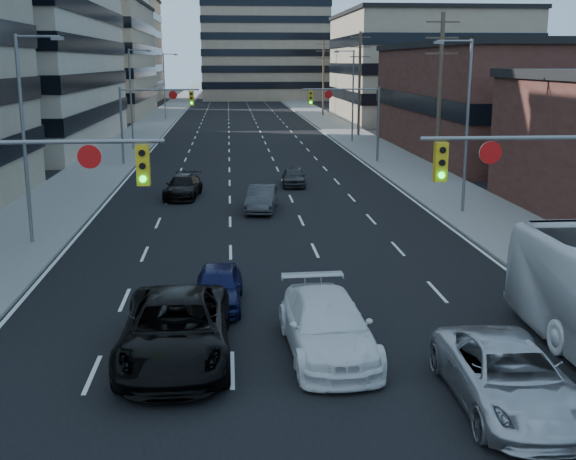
# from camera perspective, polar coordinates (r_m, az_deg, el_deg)

# --- Properties ---
(road_surface) EXTENTS (18.00, 300.00, 0.02)m
(road_surface) POSITION_cam_1_polar(r_m,az_deg,el_deg) (141.82, -3.99, 9.94)
(road_surface) COLOR black
(road_surface) RESTS_ON ground
(sidewalk_left) EXTENTS (5.00, 300.00, 0.15)m
(sidewalk_left) POSITION_cam_1_polar(r_m,az_deg,el_deg) (142.14, -8.70, 9.85)
(sidewalk_left) COLOR slate
(sidewalk_left) RESTS_ON ground
(sidewalk_right) EXTENTS (5.00, 300.00, 0.15)m
(sidewalk_right) POSITION_cam_1_polar(r_m,az_deg,el_deg) (142.42, 0.71, 10.01)
(sidewalk_right) COLOR slate
(sidewalk_right) RESTS_ON ground
(office_left_far) EXTENTS (20.00, 30.00, 16.00)m
(office_left_far) POSITION_cam_1_polar(r_m,az_deg,el_deg) (113.78, -16.33, 12.70)
(office_left_far) COLOR gray
(office_left_far) RESTS_ON ground
(storefront_right_mid) EXTENTS (20.00, 30.00, 9.00)m
(storefront_right_mid) POSITION_cam_1_polar(r_m,az_deg,el_deg) (66.85, 18.29, 9.61)
(storefront_right_mid) COLOR #472119
(storefront_right_mid) RESTS_ON ground
(office_right_far) EXTENTS (22.00, 28.00, 14.00)m
(office_right_far) POSITION_cam_1_polar(r_m,az_deg,el_deg) (103.13, 10.64, 12.44)
(office_right_far) COLOR gray
(office_right_far) RESTS_ON ground
(bg_block_left) EXTENTS (24.00, 24.00, 20.00)m
(bg_block_left) POSITION_cam_1_polar(r_m,az_deg,el_deg) (153.86, -14.89, 13.51)
(bg_block_left) COLOR #ADA089
(bg_block_left) RESTS_ON ground
(bg_block_right) EXTENTS (22.00, 22.00, 12.00)m
(bg_block_right) POSITION_cam_1_polar(r_m,az_deg,el_deg) (145.57, 8.97, 12.25)
(bg_block_right) COLOR gray
(bg_block_right) RESTS_ON ground
(signal_near_left) EXTENTS (6.59, 0.33, 6.00)m
(signal_near_left) POSITION_cam_1_polar(r_m,az_deg,el_deg) (20.70, -20.54, 2.45)
(signal_near_left) COLOR slate
(signal_near_left) RESTS_ON ground
(signal_near_right) EXTENTS (6.59, 0.33, 6.00)m
(signal_near_right) POSITION_cam_1_polar(r_m,az_deg,el_deg) (21.94, 20.30, 3.03)
(signal_near_right) COLOR slate
(signal_near_right) RESTS_ON ground
(signal_far_left) EXTENTS (6.09, 0.33, 6.00)m
(signal_far_left) POSITION_cam_1_polar(r_m,az_deg,el_deg) (57.01, -10.74, 9.33)
(signal_far_left) COLOR slate
(signal_far_left) RESTS_ON ground
(signal_far_right) EXTENTS (6.09, 0.33, 6.00)m
(signal_far_right) POSITION_cam_1_polar(r_m,az_deg,el_deg) (57.48, 4.89, 9.54)
(signal_far_right) COLOR slate
(signal_far_right) RESTS_ON ground
(utility_pole_block) EXTENTS (2.20, 0.28, 11.00)m
(utility_pole_block) POSITION_cam_1_polar(r_m,az_deg,el_deg) (49.64, 11.89, 10.45)
(utility_pole_block) COLOR #4C3D2D
(utility_pole_block) RESTS_ON ground
(utility_pole_midblock) EXTENTS (2.20, 0.28, 11.00)m
(utility_pole_midblock) POSITION_cam_1_polar(r_m,az_deg,el_deg) (78.87, 5.67, 11.56)
(utility_pole_midblock) COLOR #4C3D2D
(utility_pole_midblock) RESTS_ON ground
(utility_pole_distant) EXTENTS (2.20, 0.28, 11.00)m
(utility_pole_distant) POSITION_cam_1_polar(r_m,az_deg,el_deg) (108.51, 2.81, 12.02)
(utility_pole_distant) COLOR #4C3D2D
(utility_pole_distant) RESTS_ON ground
(streetlight_left_near) EXTENTS (2.03, 0.22, 9.00)m
(streetlight_left_near) POSITION_cam_1_polar(r_m,az_deg,el_deg) (32.85, -19.93, 7.45)
(streetlight_left_near) COLOR slate
(streetlight_left_near) RESTS_ON ground
(streetlight_left_mid) EXTENTS (2.03, 0.22, 9.00)m
(streetlight_left_mid) POSITION_cam_1_polar(r_m,az_deg,el_deg) (67.20, -12.18, 10.45)
(streetlight_left_mid) COLOR slate
(streetlight_left_mid) RESTS_ON ground
(streetlight_left_far) EXTENTS (2.03, 0.22, 9.00)m
(streetlight_left_far) POSITION_cam_1_polar(r_m,az_deg,el_deg) (101.99, -9.66, 11.38)
(streetlight_left_far) COLOR slate
(streetlight_left_far) RESTS_ON ground
(streetlight_right_near) EXTENTS (2.03, 0.22, 9.00)m
(streetlight_right_near) POSITION_cam_1_polar(r_m,az_deg,el_deg) (38.64, 13.77, 8.59)
(streetlight_right_near) COLOR slate
(streetlight_right_near) RESTS_ON ground
(streetlight_right_far) EXTENTS (2.03, 0.22, 9.00)m
(streetlight_right_far) POSITION_cam_1_polar(r_m,az_deg,el_deg) (72.66, 5.03, 10.87)
(streetlight_right_far) COLOR slate
(streetlight_right_far) RESTS_ON ground
(black_pickup) EXTENTS (2.93, 6.29, 1.74)m
(black_pickup) POSITION_cam_1_polar(r_m,az_deg,el_deg) (19.74, -8.86, -7.78)
(black_pickup) COLOR black
(black_pickup) RESTS_ON ground
(white_van) EXTENTS (2.52, 5.65, 1.61)m
(white_van) POSITION_cam_1_polar(r_m,az_deg,el_deg) (19.99, 3.13, -7.57)
(white_van) COLOR white
(white_van) RESTS_ON ground
(silver_suv) EXTENTS (2.62, 5.53, 1.53)m
(silver_suv) POSITION_cam_1_polar(r_m,az_deg,el_deg) (17.78, 17.09, -11.03)
(silver_suv) COLOR #B5B5BA
(silver_suv) RESTS_ON ground
(sedan_blue) EXTENTS (1.73, 4.00, 1.34)m
(sedan_blue) POSITION_cam_1_polar(r_m,az_deg,el_deg) (23.86, -5.56, -4.48)
(sedan_blue) COLOR #0E1139
(sedan_blue) RESTS_ON ground
(sedan_grey_center) EXTENTS (1.99, 4.32, 1.37)m
(sedan_grey_center) POSITION_cam_1_polar(r_m,az_deg,el_deg) (38.92, -2.10, 2.50)
(sedan_grey_center) COLOR #343437
(sedan_grey_center) RESTS_ON ground
(sedan_black_far) EXTENTS (2.34, 4.73, 1.32)m
(sedan_black_far) POSITION_cam_1_polar(r_m,az_deg,el_deg) (43.22, -8.28, 3.41)
(sedan_black_far) COLOR black
(sedan_black_far) RESTS_ON ground
(sedan_grey_right) EXTENTS (1.68, 3.74, 1.25)m
(sedan_grey_right) POSITION_cam_1_polar(r_m,az_deg,el_deg) (46.91, 0.45, 4.26)
(sedan_grey_right) COLOR #2E2E31
(sedan_grey_right) RESTS_ON ground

